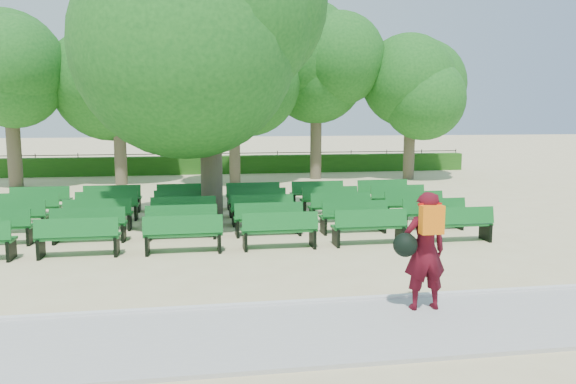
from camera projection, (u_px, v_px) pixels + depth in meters
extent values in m
plane|color=#CABA86|center=(246.00, 228.00, 15.00)|extent=(120.00, 120.00, 0.00)
cube|color=#A8A8A4|center=(295.00, 333.00, 7.77)|extent=(30.00, 2.20, 0.06)
cube|color=silver|center=(282.00, 304.00, 8.89)|extent=(30.00, 0.12, 0.10)
cube|color=#225616|center=(220.00, 165.00, 28.61)|extent=(26.00, 0.70, 0.90)
cube|color=#105F1F|center=(224.00, 210.00, 15.27)|extent=(1.72, 0.50, 0.06)
cube|color=#105F1F|center=(224.00, 203.00, 15.04)|extent=(1.71, 0.15, 0.40)
cylinder|color=brown|center=(211.00, 159.00, 15.85)|extent=(0.61, 0.61, 3.52)
ellipsoid|color=#1D601B|center=(209.00, 39.00, 15.39)|extent=(5.67, 5.67, 5.10)
imported|color=#470A14|center=(425.00, 251.00, 8.54)|extent=(0.67, 0.44, 1.83)
cube|color=orange|center=(432.00, 220.00, 8.27)|extent=(0.34, 0.17, 0.43)
sphere|color=black|center=(405.00, 245.00, 8.41)|extent=(0.37, 0.37, 0.37)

